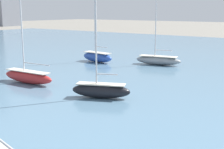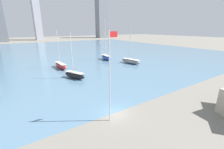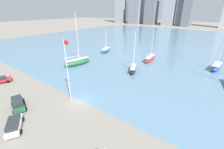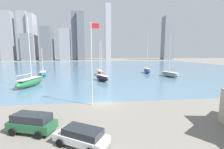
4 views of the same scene
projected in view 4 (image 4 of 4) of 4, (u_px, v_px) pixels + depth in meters
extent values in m
plane|color=gray|center=(103.00, 102.00, 24.36)|extent=(500.00, 500.00, 0.00)
cube|color=slate|center=(97.00, 67.00, 93.27)|extent=(180.00, 140.00, 0.00)
cylinder|color=silver|center=(92.00, 65.00, 22.17)|extent=(0.14, 0.14, 12.32)
cube|color=red|center=(95.00, 26.00, 21.47)|extent=(1.10, 0.03, 0.70)
cube|color=#8E939E|center=(7.00, 36.00, 174.57)|extent=(13.46, 8.16, 56.56)
cube|color=slate|center=(25.00, 41.00, 182.95)|extent=(7.57, 8.03, 47.18)
cube|color=#8E939E|center=(25.00, 37.00, 179.76)|extent=(10.06, 13.90, 56.98)
cube|color=slate|center=(29.00, 47.00, 175.31)|extent=(13.43, 12.55, 30.93)
cube|color=#9E9EA8|center=(32.00, 38.00, 178.64)|extent=(7.03, 14.10, 54.11)
cube|color=slate|center=(47.00, 44.00, 179.95)|extent=(12.09, 14.43, 39.78)
cube|color=#8E939E|center=(65.00, 45.00, 182.02)|extent=(11.39, 11.31, 38.05)
cube|color=slate|center=(75.00, 36.00, 185.74)|extent=(7.42, 9.08, 58.97)
cube|color=slate|center=(81.00, 37.00, 185.63)|extent=(8.62, 15.94, 57.97)
cube|color=#A8A8B2|center=(108.00, 33.00, 194.10)|extent=(7.12, 11.57, 70.46)
cube|color=slate|center=(168.00, 38.00, 203.70)|extent=(13.46, 11.95, 57.61)
ellipsoid|color=#236B3D|center=(30.00, 82.00, 36.08)|extent=(4.36, 9.86, 2.03)
cube|color=beige|center=(30.00, 78.00, 35.95)|extent=(3.58, 8.08, 0.10)
cube|color=#2D2D33|center=(30.00, 85.00, 36.16)|extent=(0.52, 1.72, 0.91)
cylinder|color=silver|center=(29.00, 48.00, 35.68)|extent=(0.18, 0.18, 14.34)
cylinder|color=silver|center=(24.00, 75.00, 33.97)|extent=(1.24, 5.05, 0.14)
ellipsoid|color=black|center=(102.00, 78.00, 43.69)|extent=(4.41, 6.86, 1.67)
cube|color=beige|center=(102.00, 75.00, 43.58)|extent=(3.61, 5.62, 0.10)
cube|color=#2D2D33|center=(102.00, 80.00, 43.75)|extent=(0.65, 1.17, 0.75)
cylinder|color=silver|center=(101.00, 58.00, 43.33)|extent=(0.18, 0.18, 9.94)
cylinder|color=silver|center=(103.00, 72.00, 42.81)|extent=(1.17, 2.30, 0.14)
ellipsoid|color=gray|center=(170.00, 74.00, 51.63)|extent=(3.99, 8.71, 1.63)
cube|color=beige|center=(170.00, 72.00, 51.53)|extent=(3.27, 7.14, 0.10)
cube|color=#2D2D33|center=(170.00, 76.00, 51.69)|extent=(0.47, 1.52, 0.73)
cylinder|color=silver|center=(170.00, 54.00, 51.26)|extent=(0.18, 0.18, 12.62)
cylinder|color=silver|center=(172.00, 69.00, 50.48)|extent=(0.79, 3.12, 0.14)
ellipsoid|color=#1E757F|center=(43.00, 74.00, 54.16)|extent=(4.17, 7.29, 1.54)
cube|color=silver|center=(43.00, 72.00, 54.06)|extent=(3.42, 5.98, 0.10)
cube|color=#2D2D33|center=(43.00, 75.00, 54.22)|extent=(0.49, 1.24, 0.69)
cylinder|color=silver|center=(42.00, 60.00, 53.96)|extent=(0.18, 0.18, 8.41)
cylinder|color=silver|center=(43.00, 69.00, 52.73)|extent=(1.10, 3.49, 0.14)
ellipsoid|color=#B72828|center=(100.00, 73.00, 56.13)|extent=(2.39, 8.81, 1.72)
cube|color=beige|center=(100.00, 71.00, 56.02)|extent=(1.96, 7.23, 0.10)
cube|color=#2D2D33|center=(100.00, 74.00, 56.19)|extent=(0.27, 1.58, 0.77)
cylinder|color=silver|center=(100.00, 57.00, 55.95)|extent=(0.18, 0.18, 10.23)
cylinder|color=silver|center=(100.00, 68.00, 54.17)|extent=(0.49, 4.78, 0.14)
ellipsoid|color=#284CA8|center=(147.00, 71.00, 61.96)|extent=(2.93, 7.45, 1.89)
cube|color=beige|center=(147.00, 69.00, 61.84)|extent=(2.40, 6.11, 0.10)
cube|color=#2D2D33|center=(147.00, 72.00, 62.03)|extent=(0.29, 1.32, 0.85)
cylinder|color=silver|center=(147.00, 51.00, 61.40)|extent=(0.18, 0.18, 14.21)
cylinder|color=silver|center=(148.00, 66.00, 60.65)|extent=(0.45, 3.17, 0.14)
cube|color=white|center=(81.00, 138.00, 12.80)|extent=(5.01, 3.98, 0.62)
cube|color=#23282D|center=(83.00, 132.00, 12.64)|extent=(3.68, 3.07, 0.60)
cylinder|color=black|center=(60.00, 143.00, 12.58)|extent=(0.77, 0.60, 0.74)
cylinder|color=black|center=(74.00, 132.00, 14.28)|extent=(0.77, 0.60, 0.74)
cylinder|color=black|center=(101.00, 140.00, 13.10)|extent=(0.77, 0.60, 0.74)
cube|color=#235B38|center=(32.00, 125.00, 14.93)|extent=(4.94, 3.18, 0.80)
cube|color=#23282D|center=(32.00, 118.00, 14.83)|extent=(4.00, 2.69, 0.75)
cylinder|color=black|center=(51.00, 126.00, 15.64)|extent=(0.81, 0.48, 0.76)
cylinder|color=black|center=(39.00, 135.00, 13.78)|extent=(0.81, 0.48, 0.76)
cylinder|color=black|center=(27.00, 123.00, 16.19)|extent=(0.81, 0.48, 0.76)
cylinder|color=black|center=(13.00, 132.00, 14.34)|extent=(0.81, 0.48, 0.76)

